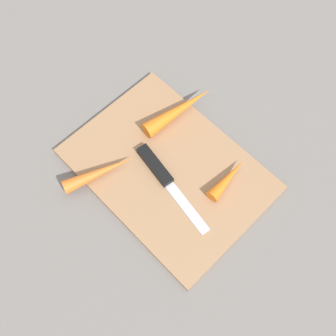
{
  "coord_description": "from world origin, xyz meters",
  "views": [
    {
      "loc": [
        0.21,
        -0.21,
        0.68
      ],
      "look_at": [
        0.0,
        0.0,
        0.01
      ],
      "focal_mm": 42.2,
      "sensor_mm": 36.0,
      "label": 1
    }
  ],
  "objects_px": {
    "carrot_medium": "(99,172)",
    "carrot_longest": "(179,110)",
    "knife": "(159,171)",
    "carrot_shortest": "(227,179)",
    "cutting_board": "(168,169)"
  },
  "relations": [
    {
      "from": "carrot_medium",
      "to": "carrot_longest",
      "type": "bearing_deg",
      "value": 15.94
    },
    {
      "from": "cutting_board",
      "to": "carrot_medium",
      "type": "bearing_deg",
      "value": -127.6
    },
    {
      "from": "carrot_shortest",
      "to": "knife",
      "type": "bearing_deg",
      "value": 122.2
    },
    {
      "from": "carrot_medium",
      "to": "carrot_shortest",
      "type": "bearing_deg",
      "value": -29.21
    },
    {
      "from": "knife",
      "to": "carrot_longest",
      "type": "distance_m",
      "value": 0.13
    },
    {
      "from": "cutting_board",
      "to": "knife",
      "type": "relative_size",
      "value": 1.79
    },
    {
      "from": "cutting_board",
      "to": "carrot_medium",
      "type": "relative_size",
      "value": 2.66
    },
    {
      "from": "carrot_shortest",
      "to": "carrot_longest",
      "type": "relative_size",
      "value": 0.59
    },
    {
      "from": "knife",
      "to": "carrot_longest",
      "type": "xyz_separation_m",
      "value": [
        -0.06,
        0.11,
        0.01
      ]
    },
    {
      "from": "knife",
      "to": "carrot_medium",
      "type": "relative_size",
      "value": 1.48
    },
    {
      "from": "carrot_longest",
      "to": "cutting_board",
      "type": "bearing_deg",
      "value": -136.97
    },
    {
      "from": "carrot_shortest",
      "to": "carrot_medium",
      "type": "bearing_deg",
      "value": 128.1
    },
    {
      "from": "carrot_shortest",
      "to": "carrot_medium",
      "type": "distance_m",
      "value": 0.23
    },
    {
      "from": "cutting_board",
      "to": "carrot_shortest",
      "type": "xyz_separation_m",
      "value": [
        0.09,
        0.06,
        0.02
      ]
    },
    {
      "from": "carrot_longest",
      "to": "carrot_shortest",
      "type": "bearing_deg",
      "value": -95.92
    }
  ]
}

